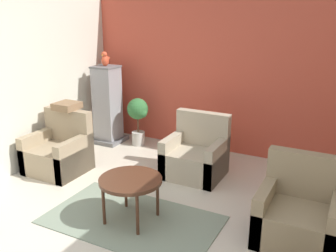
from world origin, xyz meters
TOP-DOWN VIEW (x-y plane):
  - wall_back_accent at (0.00, 3.57)m, footprint 4.65×0.06m
  - wall_left at (-2.29, 1.77)m, footprint 0.06×3.54m
  - area_rug at (-0.06, 1.00)m, footprint 1.95×1.14m
  - coffee_table at (-0.06, 1.00)m, footprint 0.70×0.70m
  - armchair_left at (-1.75, 1.66)m, footprint 0.80×0.72m
  - armchair_right at (1.66, 1.48)m, footprint 0.80×0.72m
  - armchair_middle at (0.09, 2.45)m, footprint 0.80×0.72m
  - birdcage at (-1.86, 3.04)m, footprint 0.52×0.52m
  - parrot at (-1.86, 3.04)m, footprint 0.12×0.21m
  - potted_plant at (-1.30, 3.14)m, footprint 0.40×0.36m
  - throw_pillow at (-1.75, 1.91)m, footprint 0.33×0.33m

SIDE VIEW (x-z plane):
  - area_rug at x=-0.06m, z-range 0.00..0.01m
  - armchair_left at x=-1.75m, z-range -0.16..0.72m
  - armchair_right at x=1.66m, z-range -0.16..0.72m
  - armchair_middle at x=0.09m, z-range -0.16..0.72m
  - coffee_table at x=-0.06m, z-range 0.21..0.74m
  - potted_plant at x=-1.30m, z-range 0.14..0.97m
  - birdcage at x=-1.86m, z-range -0.03..1.34m
  - throw_pillow at x=-1.75m, z-range 0.88..0.98m
  - wall_back_accent at x=0.00m, z-range 0.00..2.63m
  - wall_left at x=-2.29m, z-range 0.00..2.63m
  - parrot at x=-1.86m, z-range 1.35..1.60m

